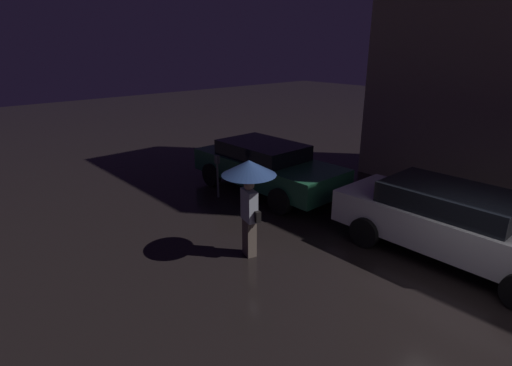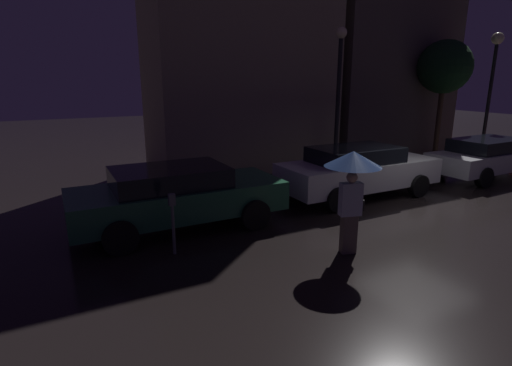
{
  "view_description": "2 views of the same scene",
  "coord_description": "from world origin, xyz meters",
  "px_view_note": "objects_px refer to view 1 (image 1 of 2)",
  "views": [
    {
      "loc": [
        1.67,
        -6.08,
        4.03
      ],
      "look_at": [
        -4.89,
        -0.16,
        0.94
      ],
      "focal_mm": 28.0,
      "sensor_mm": 36.0,
      "label": 1
    },
    {
      "loc": [
        -8.57,
        -6.91,
        3.26
      ],
      "look_at": [
        -5.07,
        -0.13,
        1.25
      ],
      "focal_mm": 28.0,
      "sensor_mm": 36.0,
      "label": 2
    }
  ],
  "objects_px": {
    "parked_car_white": "(455,222)",
    "parking_meter": "(218,172)",
    "pedestrian_with_umbrella": "(249,180)",
    "parked_car_green": "(266,165)"
  },
  "relations": [
    {
      "from": "pedestrian_with_umbrella",
      "to": "parked_car_green",
      "type": "bearing_deg",
      "value": -32.5
    },
    {
      "from": "parked_car_green",
      "to": "parking_meter",
      "type": "relative_size",
      "value": 3.88
    },
    {
      "from": "parked_car_white",
      "to": "parking_meter",
      "type": "xyz_separation_m",
      "value": [
        -5.74,
        -1.43,
        -0.02
      ]
    },
    {
      "from": "pedestrian_with_umbrella",
      "to": "parking_meter",
      "type": "distance_m",
      "value": 3.44
    },
    {
      "from": "pedestrian_with_umbrella",
      "to": "parking_meter",
      "type": "height_order",
      "value": "pedestrian_with_umbrella"
    },
    {
      "from": "parked_car_white",
      "to": "parking_meter",
      "type": "height_order",
      "value": "parked_car_white"
    },
    {
      "from": "parked_car_green",
      "to": "pedestrian_with_umbrella",
      "type": "relative_size",
      "value": 2.34
    },
    {
      "from": "pedestrian_with_umbrella",
      "to": "parking_meter",
      "type": "bearing_deg",
      "value": -10.27
    },
    {
      "from": "parked_car_green",
      "to": "parking_meter",
      "type": "xyz_separation_m",
      "value": [
        -0.49,
        -1.35,
        -0.01
      ]
    },
    {
      "from": "parked_car_white",
      "to": "parking_meter",
      "type": "relative_size",
      "value": 3.9
    }
  ]
}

